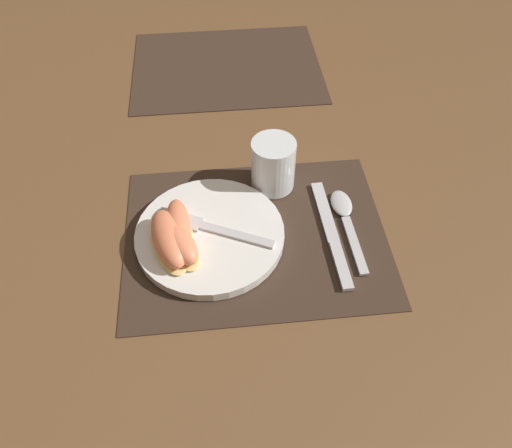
{
  "coord_description": "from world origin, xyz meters",
  "views": [
    {
      "loc": [
        -0.05,
        -0.49,
        0.61
      ],
      "look_at": [
        0.0,
        0.0,
        0.02
      ],
      "focal_mm": 35.0,
      "sensor_mm": 36.0,
      "label": 1
    }
  ],
  "objects_px": {
    "knife": "(332,235)",
    "fork": "(205,227)",
    "citrus_wedge_0": "(178,230)",
    "citrus_wedge_2": "(179,244)",
    "spoon": "(345,214)",
    "plate": "(210,236)",
    "citrus_wedge_1": "(169,240)",
    "juice_glass": "(273,167)"
  },
  "relations": [
    {
      "from": "citrus_wedge_0",
      "to": "citrus_wedge_2",
      "type": "bearing_deg",
      "value": -88.78
    },
    {
      "from": "spoon",
      "to": "citrus_wedge_1",
      "type": "bearing_deg",
      "value": -170.2
    },
    {
      "from": "spoon",
      "to": "citrus_wedge_2",
      "type": "distance_m",
      "value": 0.27
    },
    {
      "from": "juice_glass",
      "to": "citrus_wedge_2",
      "type": "distance_m",
      "value": 0.21
    },
    {
      "from": "spoon",
      "to": "citrus_wedge_0",
      "type": "height_order",
      "value": "citrus_wedge_0"
    },
    {
      "from": "juice_glass",
      "to": "spoon",
      "type": "xyz_separation_m",
      "value": [
        0.11,
        -0.08,
        -0.03
      ]
    },
    {
      "from": "fork",
      "to": "citrus_wedge_1",
      "type": "distance_m",
      "value": 0.06
    },
    {
      "from": "spoon",
      "to": "citrus_wedge_2",
      "type": "height_order",
      "value": "citrus_wedge_2"
    },
    {
      "from": "spoon",
      "to": "citrus_wedge_1",
      "type": "distance_m",
      "value": 0.28
    },
    {
      "from": "fork",
      "to": "citrus_wedge_0",
      "type": "height_order",
      "value": "citrus_wedge_0"
    },
    {
      "from": "knife",
      "to": "plate",
      "type": "bearing_deg",
      "value": 176.37
    },
    {
      "from": "citrus_wedge_0",
      "to": "citrus_wedge_1",
      "type": "xyz_separation_m",
      "value": [
        -0.01,
        -0.02,
        0.0
      ]
    },
    {
      "from": "spoon",
      "to": "citrus_wedge_2",
      "type": "xyz_separation_m",
      "value": [
        -0.26,
        -0.06,
        0.03
      ]
    },
    {
      "from": "knife",
      "to": "spoon",
      "type": "bearing_deg",
      "value": 53.97
    },
    {
      "from": "citrus_wedge_0",
      "to": "citrus_wedge_2",
      "type": "relative_size",
      "value": 1.11
    },
    {
      "from": "spoon",
      "to": "fork",
      "type": "xyz_separation_m",
      "value": [
        -0.22,
        -0.02,
        0.01
      ]
    },
    {
      "from": "citrus_wedge_2",
      "to": "citrus_wedge_0",
      "type": "bearing_deg",
      "value": 91.22
    },
    {
      "from": "plate",
      "to": "fork",
      "type": "xyz_separation_m",
      "value": [
        -0.01,
        0.01,
        0.01
      ]
    },
    {
      "from": "spoon",
      "to": "plate",
      "type": "bearing_deg",
      "value": -172.74
    },
    {
      "from": "plate",
      "to": "citrus_wedge_2",
      "type": "distance_m",
      "value": 0.06
    },
    {
      "from": "citrus_wedge_2",
      "to": "knife",
      "type": "bearing_deg",
      "value": 4.06
    },
    {
      "from": "plate",
      "to": "citrus_wedge_2",
      "type": "height_order",
      "value": "citrus_wedge_2"
    },
    {
      "from": "plate",
      "to": "citrus_wedge_0",
      "type": "relative_size",
      "value": 1.97
    },
    {
      "from": "juice_glass",
      "to": "knife",
      "type": "relative_size",
      "value": 0.41
    },
    {
      "from": "juice_glass",
      "to": "spoon",
      "type": "height_order",
      "value": "juice_glass"
    },
    {
      "from": "knife",
      "to": "citrus_wedge_1",
      "type": "relative_size",
      "value": 1.72
    },
    {
      "from": "spoon",
      "to": "citrus_wedge_1",
      "type": "height_order",
      "value": "citrus_wedge_1"
    },
    {
      "from": "knife",
      "to": "citrus_wedge_2",
      "type": "xyz_separation_m",
      "value": [
        -0.23,
        -0.02,
        0.03
      ]
    },
    {
      "from": "juice_glass",
      "to": "fork",
      "type": "xyz_separation_m",
      "value": [
        -0.12,
        -0.1,
        -0.02
      ]
    },
    {
      "from": "plate",
      "to": "citrus_wedge_2",
      "type": "bearing_deg",
      "value": -147.81
    },
    {
      "from": "knife",
      "to": "citrus_wedge_0",
      "type": "height_order",
      "value": "citrus_wedge_0"
    },
    {
      "from": "knife",
      "to": "citrus_wedge_2",
      "type": "height_order",
      "value": "citrus_wedge_2"
    },
    {
      "from": "knife",
      "to": "citrus_wedge_0",
      "type": "bearing_deg",
      "value": 177.48
    },
    {
      "from": "juice_glass",
      "to": "citrus_wedge_1",
      "type": "distance_m",
      "value": 0.22
    },
    {
      "from": "plate",
      "to": "citrus_wedge_2",
      "type": "xyz_separation_m",
      "value": [
        -0.05,
        -0.03,
        0.02
      ]
    },
    {
      "from": "juice_glass",
      "to": "spoon",
      "type": "distance_m",
      "value": 0.14
    },
    {
      "from": "spoon",
      "to": "fork",
      "type": "height_order",
      "value": "fork"
    },
    {
      "from": "knife",
      "to": "citrus_wedge_2",
      "type": "relative_size",
      "value": 2.07
    },
    {
      "from": "fork",
      "to": "citrus_wedge_2",
      "type": "relative_size",
      "value": 1.74
    },
    {
      "from": "citrus_wedge_0",
      "to": "citrus_wedge_1",
      "type": "distance_m",
      "value": 0.02
    },
    {
      "from": "knife",
      "to": "fork",
      "type": "xyz_separation_m",
      "value": [
        -0.19,
        0.02,
        0.02
      ]
    },
    {
      "from": "citrus_wedge_1",
      "to": "fork",
      "type": "bearing_deg",
      "value": 30.97
    }
  ]
}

